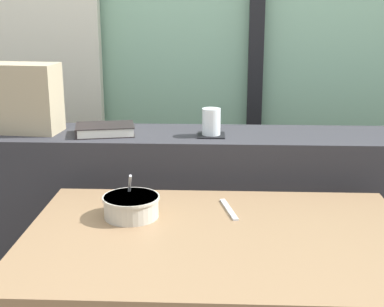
% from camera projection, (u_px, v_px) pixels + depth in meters
% --- Properties ---
extents(curtain_left_panel, '(0.56, 0.06, 2.50)m').
position_uv_depth(curtain_left_panel, '(40.00, 22.00, 2.53)').
color(curtain_left_panel, beige).
rests_on(curtain_left_panel, ground).
extents(window_divider_post, '(0.07, 0.05, 2.60)m').
position_uv_depth(window_divider_post, '(257.00, 11.00, 2.50)').
color(window_divider_post, black).
rests_on(window_divider_post, ground).
extents(dark_console_ledge, '(2.80, 0.33, 0.86)m').
position_uv_depth(dark_console_ledge, '(206.00, 238.00, 2.15)').
color(dark_console_ledge, '#2D2D33').
rests_on(dark_console_ledge, ground).
extents(breakfast_table, '(1.08, 0.71, 0.72)m').
position_uv_depth(breakfast_table, '(218.00, 272.00, 1.51)').
color(breakfast_table, brown).
rests_on(breakfast_table, ground).
extents(coaster_square, '(0.10, 0.10, 0.00)m').
position_uv_depth(coaster_square, '(211.00, 135.00, 2.00)').
color(coaster_square, black).
rests_on(coaster_square, dark_console_ledge).
extents(juice_glass, '(0.07, 0.07, 0.10)m').
position_uv_depth(juice_glass, '(211.00, 122.00, 1.99)').
color(juice_glass, white).
rests_on(juice_glass, coaster_square).
extents(closed_book, '(0.24, 0.19, 0.04)m').
position_uv_depth(closed_book, '(105.00, 130.00, 2.02)').
color(closed_book, black).
rests_on(closed_book, dark_console_ledge).
extents(throw_pillow, '(0.33, 0.17, 0.26)m').
position_uv_depth(throw_pillow, '(17.00, 98.00, 2.03)').
color(throw_pillow, tan).
rests_on(throw_pillow, dark_console_ledge).
extents(soup_bowl, '(0.17, 0.17, 0.14)m').
position_uv_depth(soup_bowl, '(131.00, 206.00, 1.59)').
color(soup_bowl, '#BCB7A8').
rests_on(soup_bowl, breakfast_table).
extents(fork_utensil, '(0.05, 0.17, 0.01)m').
position_uv_depth(fork_utensil, '(229.00, 209.00, 1.65)').
color(fork_utensil, silver).
rests_on(fork_utensil, breakfast_table).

